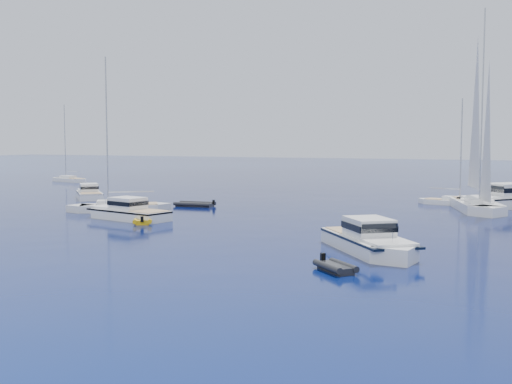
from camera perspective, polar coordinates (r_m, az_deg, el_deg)
ground at (r=37.38m, az=-12.88°, el=-5.96°), size 400.00×400.00×0.00m
motor_cruiser_right at (r=39.08m, az=10.41°, el=-5.45°), size 8.76×10.02×2.69m
motor_cruiser_centre at (r=55.50m, az=-11.78°, el=-2.45°), size 9.81×4.90×2.47m
motor_cruiser_far_l at (r=76.33m, az=-15.07°, el=-0.56°), size 7.90×8.05×2.27m
motor_cruiser_distant at (r=68.57m, az=21.92°, el=-1.33°), size 11.04×11.31×3.18m
sailboat_mid_l at (r=61.80m, az=-12.42°, el=-1.73°), size 10.12×8.22×15.36m
sailboat_centre at (r=69.44m, az=17.55°, el=-1.14°), size 8.20×3.77×11.67m
sailboat_sails_r at (r=64.88m, az=19.52°, el=-1.59°), size 7.36×14.04×19.99m
sailboat_far_l at (r=107.86m, az=-16.77°, el=0.92°), size 9.32×4.54×13.26m
tender_yellow at (r=52.76m, az=-10.31°, el=-2.80°), size 3.35×3.83×0.95m
tender_grey_near at (r=33.22m, az=7.29°, el=-7.23°), size 3.10×3.05×0.95m
tender_grey_far at (r=65.15m, az=-5.64°, el=-1.31°), size 4.48×2.67×0.95m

